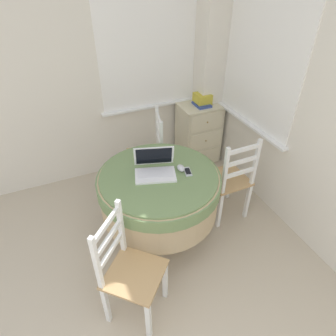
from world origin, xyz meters
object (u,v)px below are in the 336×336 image
Objects in this scene: cell_phone at (188,172)px; storage_box at (202,99)px; laptop at (155,168)px; corner_cabinet at (198,133)px; round_dining_table at (159,191)px; dining_chair_camera_near at (129,271)px; dining_chair_near_back_window at (149,156)px; computer_mouse at (181,168)px; dining_chair_near_right_window at (230,180)px; book_on_cabinet at (202,104)px.

cell_phone is 1.33m from storage_box.
corner_cabinet is (0.98, 1.00, -0.41)m from laptop.
round_dining_table is 1.36× the size of corner_cabinet.
dining_chair_camera_near is (-0.70, -0.51, -0.31)m from cell_phone.
dining_chair_camera_near is 5.26× the size of storage_box.
round_dining_table is at bearing -103.28° from dining_chair_near_back_window.
computer_mouse is 0.10× the size of dining_chair_near_back_window.
computer_mouse is (0.20, -0.02, 0.20)m from round_dining_table.
dining_chair_near_right_window is (0.74, 0.00, -0.13)m from round_dining_table.
cell_phone is 0.74× the size of storage_box.
laptop is 0.51× the size of corner_cabinet.
laptop is 4.40× the size of computer_mouse.
round_dining_table is 5.88× the size of storage_box.
dining_chair_camera_near is at bearing -154.43° from dining_chair_near_right_window.
storage_box is at bearing 48.13° from dining_chair_camera_near.
dining_chair_near_right_window and dining_chair_camera_near have the same top height.
dining_chair_near_back_window is (-0.03, 0.74, -0.33)m from computer_mouse.
book_on_cabinet is at bearing 47.98° from dining_chair_camera_near.
dining_chair_near_back_window is 0.91m from book_on_cabinet.
dining_chair_camera_near reaches higher than round_dining_table.
dining_chair_camera_near is 2.15m from corner_cabinet.
corner_cabinet is (0.79, 0.32, -0.06)m from dining_chair_near_back_window.
computer_mouse is at bearing 131.27° from cell_phone.
corner_cabinet is at bearing 54.22° from computer_mouse.
computer_mouse is at bearing -177.92° from dining_chair_near_right_window.
dining_chair_near_back_window is at bearing 94.96° from cell_phone.
corner_cabinet reaches higher than cell_phone.
corner_cabinet is 3.69× the size of book_on_cabinet.
dining_chair_near_right_window is (0.76, -0.03, -0.35)m from laptop.
book_on_cabinet is (0.72, 1.07, 0.03)m from cell_phone.
round_dining_table is 0.23m from laptop.
laptop reaches higher than round_dining_table.
computer_mouse is at bearing -126.61° from storage_box.
book_on_cabinet is at bearing 56.03° from cell_phone.
dining_chair_near_back_window is 5.26× the size of storage_box.
round_dining_table is at bearing -133.59° from book_on_cabinet.
book_on_cabinet is (0.22, 1.00, 0.34)m from dining_chair_near_right_window.
storage_box reaches higher than book_on_cabinet.
round_dining_table is at bearing 175.53° from computer_mouse.
book_on_cabinet is (0.96, 1.01, 0.21)m from round_dining_table.
round_dining_table is 1.43m from corner_cabinet.
round_dining_table is 1.12× the size of dining_chair_camera_near.
laptop is at bearing 165.73° from computer_mouse.
book_on_cabinet is (1.43, 1.58, 0.34)m from dining_chair_camera_near.
dining_chair_camera_near is (-0.66, -0.56, -0.33)m from computer_mouse.
computer_mouse is at bearing -125.78° from corner_cabinet.
dining_chair_near_back_window is 1.44m from dining_chair_camera_near.
dining_chair_near_back_window is 0.95m from storage_box.
dining_chair_near_back_window is at bearing 76.72° from round_dining_table.
dining_chair_camera_near reaches higher than book_on_cabinet.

